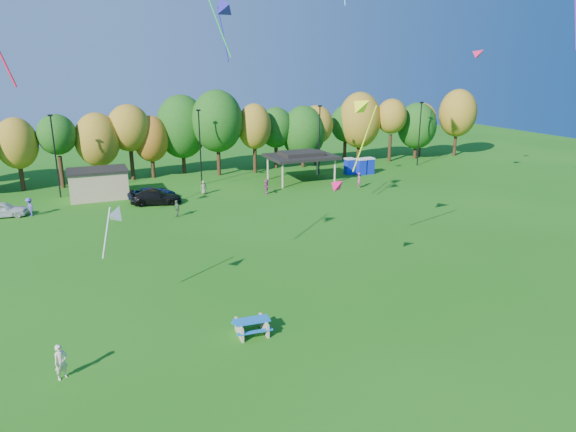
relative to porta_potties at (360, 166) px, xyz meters
name	(u,v)px	position (x,y,z in m)	size (l,w,h in m)	color
ground	(346,347)	(-23.04, -37.87, -1.10)	(160.00, 160.00, 0.00)	#19600F
tree_line	(166,132)	(-24.07, 7.65, 4.82)	(93.57, 10.55, 11.15)	black
lamp_posts	(200,145)	(-21.04, 2.13, 3.80)	(64.50, 0.25, 9.09)	black
utility_building	(98,183)	(-33.04, 0.13, 0.54)	(6.30, 4.30, 3.25)	tan
pavilion	(301,156)	(-9.04, -0.87, 2.13)	(8.20, 6.20, 3.77)	tan
porta_potties	(360,166)	(0.00, 0.00, 0.00)	(3.75, 2.00, 2.18)	#0E23B9
picnic_table	(252,326)	(-27.19, -34.66, -0.60)	(2.05, 1.74, 0.85)	tan
kite_flyer	(61,362)	(-36.80, -35.13, -0.22)	(0.64, 0.42, 1.76)	beige
car_a	(2,210)	(-42.14, -4.08, -0.35)	(1.75, 4.36, 1.49)	silver
car_c	(152,194)	(-27.77, -3.08, -0.40)	(2.32, 5.03, 1.40)	#0B1A47
car_d	(156,197)	(-27.68, -5.01, -0.33)	(2.14, 5.26, 1.53)	black
far_person_0	(266,186)	(-15.35, -5.33, -0.24)	(1.59, 0.51, 1.72)	#AE4878
far_person_1	(359,180)	(-4.12, -6.86, -0.17)	(0.68, 0.44, 1.86)	#98475D
far_person_2	(29,207)	(-39.72, -4.72, -0.18)	(1.18, 0.68, 1.83)	#554AA3
far_person_4	(177,208)	(-26.54, -10.44, -0.28)	(0.96, 0.40, 1.64)	#507044
far_person_5	(204,187)	(-21.98, -2.68, -0.31)	(0.77, 0.50, 1.58)	#7B7D56
kite_0	(364,106)	(-15.97, -26.88, 10.37)	(1.99, 3.21, 5.46)	#F5FF1A
kite_1	(339,184)	(-20.51, -31.90, 6.18)	(1.24, 1.35, 1.09)	#E20C5B
kite_7	(479,53)	(5.05, -14.73, 14.28)	(1.73, 1.82, 1.48)	#D11845
kite_11	(116,213)	(-33.32, -29.35, 5.12)	(1.82, 1.85, 3.40)	silver
kite_12	(223,6)	(-24.70, -22.58, 16.98)	(1.57, 2.86, 4.53)	#251B97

